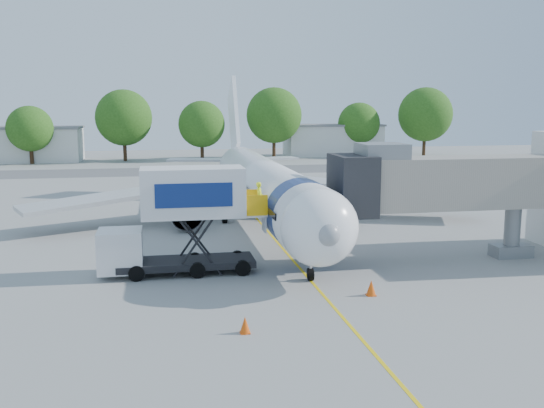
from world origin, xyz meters
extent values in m
plane|color=gray|center=(0.00, 0.00, 0.00)|extent=(160.00, 160.00, 0.00)
cube|color=yellow|center=(0.00, 0.00, 0.01)|extent=(0.15, 70.00, 0.01)
cube|color=#59595B|center=(0.00, 42.00, 0.00)|extent=(120.00, 10.00, 0.01)
cylinder|color=white|center=(0.00, 3.00, 3.00)|extent=(3.70, 28.00, 3.70)
sphere|color=white|center=(0.00, -11.00, 3.00)|extent=(3.70, 3.70, 3.70)
sphere|color=gray|center=(0.00, -12.55, 3.00)|extent=(1.10, 1.10, 1.10)
cone|color=white|center=(0.00, 20.00, 3.00)|extent=(3.70, 6.00, 3.70)
cube|color=white|center=(0.00, 21.00, 7.20)|extent=(0.35, 7.26, 8.29)
cube|color=#AFB2B4|center=(9.00, 6.50, 2.30)|extent=(16.17, 9.32, 1.42)
cube|color=#AFB2B4|center=(-9.00, 6.50, 2.30)|extent=(16.17, 9.32, 1.42)
cylinder|color=#999BA0|center=(5.50, 4.50, 1.30)|extent=(2.10, 3.60, 2.10)
cylinder|color=#999BA0|center=(-5.50, 4.50, 1.30)|extent=(2.10, 3.60, 2.10)
cube|color=black|center=(0.00, -11.30, 3.45)|extent=(2.60, 1.39, 0.81)
cylinder|color=navy|center=(0.00, -8.00, 3.00)|extent=(3.73, 2.00, 3.73)
cylinder|color=silver|center=(0.00, -9.50, 0.75)|extent=(0.16, 0.16, 1.50)
cylinder|color=black|center=(0.00, -9.50, 0.32)|extent=(0.25, 0.64, 0.64)
cylinder|color=black|center=(2.60, 6.00, 0.45)|extent=(0.35, 0.90, 0.90)
cylinder|color=black|center=(-2.60, 6.00, 0.45)|extent=(0.35, 0.90, 0.90)
cube|color=gray|center=(9.00, -7.00, 4.40)|extent=(13.60, 2.60, 2.80)
cube|color=black|center=(2.90, -7.00, 4.40)|extent=(2.00, 3.20, 3.20)
cube|color=slate|center=(4.50, -7.00, 6.20)|extent=(2.40, 2.40, 0.80)
cylinder|color=slate|center=(12.50, -7.00, 1.50)|extent=(0.90, 0.90, 3.00)
cube|color=slate|center=(12.50, -7.00, 0.35)|extent=(2.20, 1.20, 0.70)
cylinder|color=black|center=(11.60, -7.00, 0.35)|extent=(0.30, 0.70, 0.70)
cylinder|color=black|center=(13.40, -7.00, 0.35)|extent=(0.30, 0.70, 0.70)
cube|color=black|center=(-6.00, -7.00, 0.55)|extent=(7.00, 2.30, 0.35)
cube|color=silver|center=(-9.30, -7.00, 1.35)|extent=(2.20, 2.20, 2.10)
cube|color=black|center=(-9.30, -7.00, 1.80)|extent=(1.90, 2.10, 0.70)
cube|color=silver|center=(-5.60, -7.00, 4.25)|extent=(5.20, 2.40, 2.50)
cube|color=navy|center=(-5.60, -8.22, 4.25)|extent=(3.80, 0.04, 1.20)
cube|color=silver|center=(-2.45, -7.00, 3.05)|extent=(1.10, 2.20, 0.10)
cube|color=#F8B20D|center=(-2.45, -8.05, 3.60)|extent=(1.10, 0.06, 1.10)
cube|color=#F8B20D|center=(-2.45, -5.95, 3.60)|extent=(1.10, 0.06, 1.10)
cylinder|color=black|center=(-3.20, -8.05, 0.40)|extent=(0.80, 0.25, 0.80)
cylinder|color=black|center=(-3.20, -5.95, 0.40)|extent=(0.80, 0.25, 0.80)
cylinder|color=black|center=(-8.50, -8.05, 0.40)|extent=(0.80, 0.25, 0.80)
cylinder|color=black|center=(-8.50, -5.95, 0.40)|extent=(0.80, 0.25, 0.80)
imported|color=#E5FF1A|center=(-2.14, -7.00, 3.89)|extent=(0.40, 0.59, 1.58)
cube|color=silver|center=(4.31, -19.37, 0.77)|extent=(4.11, 2.55, 1.54)
cube|color=navy|center=(4.31, -19.37, 1.27)|extent=(2.46, 2.19, 0.39)
cylinder|color=black|center=(2.90, -20.37, 0.39)|extent=(0.80, 0.39, 0.77)
cylinder|color=black|center=(2.67, -18.84, 0.39)|extent=(0.80, 0.39, 0.77)
cylinder|color=black|center=(5.72, -18.37, 0.39)|extent=(0.80, 0.39, 0.77)
cone|color=#E14D0B|center=(2.14, -12.34, 0.36)|extent=(0.46, 0.46, 0.73)
cube|color=#E14D0B|center=(2.14, -12.34, 0.02)|extent=(0.42, 0.42, 0.04)
cone|color=#E14D0B|center=(-4.19, -15.85, 0.33)|extent=(0.42, 0.42, 0.66)
cube|color=#E14D0B|center=(-4.19, -15.85, 0.02)|extent=(0.38, 0.38, 0.04)
cube|color=silver|center=(-28.00, 60.00, 2.50)|extent=(18.00, 8.00, 5.00)
cube|color=slate|center=(-28.00, 60.00, 5.15)|extent=(18.40, 8.40, 0.30)
cube|color=silver|center=(22.00, 62.00, 2.50)|extent=(16.00, 7.00, 5.00)
cube|color=slate|center=(22.00, 62.00, 5.15)|extent=(16.40, 7.40, 0.30)
cylinder|color=#382314|center=(-25.54, 55.79, 1.49)|extent=(0.56, 0.56, 2.99)
sphere|color=#244F15|center=(-25.54, 55.79, 5.14)|extent=(6.63, 6.63, 6.63)
cylinder|color=#382314|center=(-12.31, 57.98, 1.92)|extent=(0.56, 0.56, 3.85)
sphere|color=#244F15|center=(-12.31, 57.98, 6.63)|extent=(8.55, 8.55, 8.55)
cylinder|color=#382314|center=(-0.53, 57.30, 1.62)|extent=(0.56, 0.56, 3.24)
sphere|color=#244F15|center=(-0.53, 57.30, 5.59)|extent=(7.21, 7.21, 7.21)
cylinder|color=#382314|center=(11.14, 58.50, 2.00)|extent=(0.56, 0.56, 4.00)
sphere|color=#244F15|center=(11.14, 58.50, 6.89)|extent=(8.89, 8.89, 8.89)
cylinder|color=#382314|center=(25.96, 60.09, 1.58)|extent=(0.56, 0.56, 3.16)
sphere|color=#244F15|center=(25.96, 60.09, 5.44)|extent=(7.02, 7.02, 7.02)
cylinder|color=#382314|center=(36.72, 57.81, 2.02)|extent=(0.56, 0.56, 4.04)
sphere|color=#244F15|center=(36.72, 57.81, 6.96)|extent=(8.98, 8.98, 8.98)
camera|label=1|loc=(-7.25, -37.75, 8.67)|focal=40.00mm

